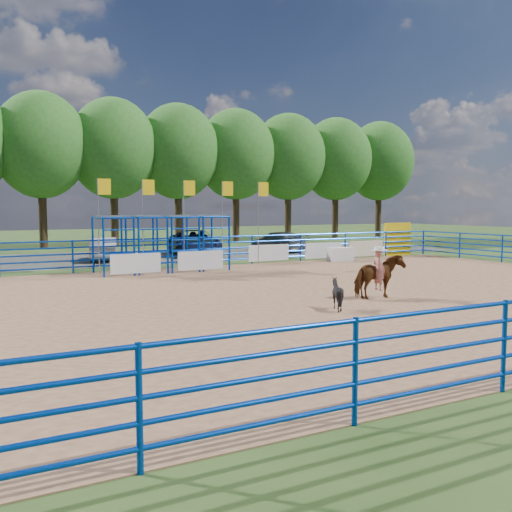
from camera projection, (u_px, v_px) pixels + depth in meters
name	position (u px, v px, depth m)	size (l,w,h in m)	color
ground	(311.00, 294.00, 19.40)	(120.00, 120.00, 0.00)	#3B5522
arena_dirt	(311.00, 294.00, 19.40)	(30.00, 20.00, 0.02)	#A27451
gravel_strip	(154.00, 256.00, 34.31)	(40.00, 10.00, 0.01)	gray
announcer_table	(340.00, 254.00, 31.01)	(1.37, 0.64, 0.73)	white
horse_and_rider	(379.00, 273.00, 18.32)	(1.70, 0.80, 2.33)	brown
calf	(337.00, 294.00, 16.37)	(0.73, 0.83, 0.91)	black
car_b	(104.00, 249.00, 31.29)	(1.36, 3.90, 1.29)	gray
car_c	(194.00, 243.00, 34.54)	(2.57, 5.58, 1.55)	#161B38
car_d	(278.00, 241.00, 37.73)	(1.83, 4.50, 1.31)	#565658
perimeter_fence	(311.00, 272.00, 19.34)	(30.10, 20.10, 1.50)	#083AB0
chute_assembly	(169.00, 244.00, 26.15)	(19.32, 2.41, 4.20)	#083AB0
treeline	(113.00, 144.00, 41.55)	(56.40, 6.40, 11.24)	#3F2B19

